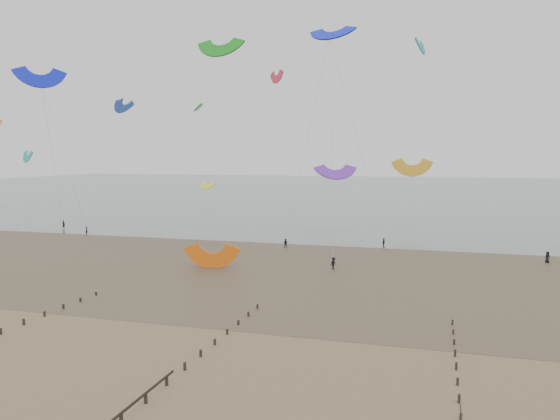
{
  "coord_description": "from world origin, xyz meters",
  "views": [
    {
      "loc": [
        20.4,
        -36.85,
        14.76
      ],
      "look_at": [
        1.65,
        28.0,
        8.0
      ],
      "focal_mm": 35.0,
      "sensor_mm": 36.0,
      "label": 1
    }
  ],
  "objects": [
    {
      "name": "kitesurfer_lead",
      "position": [
        -42.26,
        49.91,
        0.81
      ],
      "size": [
        0.7,
        0.68,
        1.61
      ],
      "primitive_type": "imported",
      "rotation": [
        0.0,
        0.0,
        2.43
      ],
      "color": "black",
      "rests_on": "ground"
    },
    {
      "name": "sea_and_shore",
      "position": [
        -4.08,
        34.4,
        0.01
      ],
      "size": [
        500.0,
        665.0,
        0.03
      ],
      "color": "#475654",
      "rests_on": "ground"
    },
    {
      "name": "kites_airborne",
      "position": [
        -11.54,
        87.7,
        19.99
      ],
      "size": [
        239.27,
        108.16,
        37.93
      ],
      "color": "#0F1FF1",
      "rests_on": "ground"
    },
    {
      "name": "grounded_kite",
      "position": [
        -7.87,
        28.67,
        0.0
      ],
      "size": [
        6.99,
        5.9,
        3.42
      ],
      "primitive_type": null,
      "rotation": [
        1.54,
        0.0,
        0.18
      ],
      "color": "orange",
      "rests_on": "ground"
    },
    {
      "name": "kitesurfers",
      "position": [
        20.92,
        47.91,
        0.84
      ],
      "size": [
        101.28,
        24.83,
        1.89
      ],
      "color": "black",
      "rests_on": "ground"
    },
    {
      "name": "ground",
      "position": [
        0.0,
        0.0,
        0.0
      ],
      "size": [
        500.0,
        500.0,
        0.0
      ],
      "primitive_type": "plane",
      "color": "brown",
      "rests_on": "ground"
    }
  ]
}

